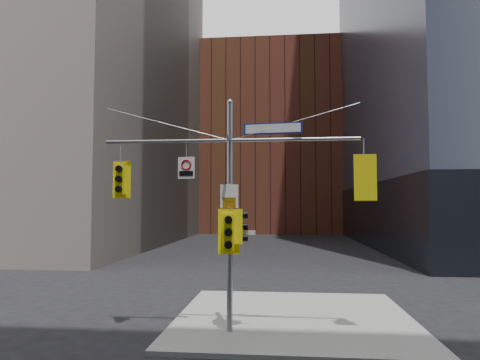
% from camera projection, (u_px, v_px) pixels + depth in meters
% --- Properties ---
extents(ground, '(160.00, 160.00, 0.00)m').
position_uv_depth(ground, '(220.00, 359.00, 11.00)').
color(ground, black).
rests_on(ground, ground).
extents(sidewalk_corner, '(8.00, 8.00, 0.15)m').
position_uv_depth(sidewalk_corner, '(294.00, 318.00, 14.79)').
color(sidewalk_corner, gray).
rests_on(sidewalk_corner, ground).
extents(brick_midrise, '(26.00, 20.00, 28.00)m').
position_uv_depth(brick_midrise, '(272.00, 144.00, 69.46)').
color(brick_midrise, maroon).
rests_on(brick_midrise, ground).
extents(signal_assembly, '(8.00, 0.80, 7.30)m').
position_uv_depth(signal_assembly, '(230.00, 191.00, 13.25)').
color(signal_assembly, gray).
rests_on(signal_assembly, ground).
extents(traffic_light_west_arm, '(0.57, 0.48, 1.20)m').
position_uv_depth(traffic_light_west_arm, '(120.00, 179.00, 13.63)').
color(traffic_light_west_arm, yellow).
rests_on(traffic_light_west_arm, ground).
extents(traffic_light_east_arm, '(0.66, 0.52, 1.38)m').
position_uv_depth(traffic_light_east_arm, '(364.00, 178.00, 12.87)').
color(traffic_light_east_arm, yellow).
rests_on(traffic_light_east_arm, ground).
extents(traffic_light_pole_side, '(0.42, 0.36, 1.06)m').
position_uv_depth(traffic_light_pole_side, '(240.00, 226.00, 13.16)').
color(traffic_light_pole_side, yellow).
rests_on(traffic_light_pole_side, ground).
extents(traffic_light_pole_front, '(0.66, 0.55, 1.38)m').
position_uv_depth(traffic_light_pole_front, '(229.00, 232.00, 12.91)').
color(traffic_light_pole_front, yellow).
rests_on(traffic_light_pole_front, ground).
extents(street_sign_blade, '(1.82, 0.25, 0.36)m').
position_uv_depth(street_sign_blade, '(273.00, 128.00, 13.24)').
color(street_sign_blade, navy).
rests_on(street_sign_blade, ground).
extents(regulatory_sign_arm, '(0.55, 0.11, 0.68)m').
position_uv_depth(regulatory_sign_arm, '(186.00, 167.00, 13.41)').
color(regulatory_sign_arm, silver).
rests_on(regulatory_sign_arm, ground).
extents(regulatory_sign_pole, '(0.55, 0.05, 0.72)m').
position_uv_depth(regulatory_sign_pole, '(229.00, 197.00, 13.12)').
color(regulatory_sign_pole, silver).
rests_on(regulatory_sign_pole, ground).
extents(street_blade_ew, '(0.69, 0.12, 0.14)m').
position_uv_depth(street_blade_ew, '(244.00, 232.00, 13.13)').
color(street_blade_ew, silver).
rests_on(street_blade_ew, ground).
extents(street_blade_ns, '(0.11, 0.79, 0.16)m').
position_uv_depth(street_blade_ns, '(231.00, 243.00, 13.60)').
color(street_blade_ns, '#145926').
rests_on(street_blade_ns, ground).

